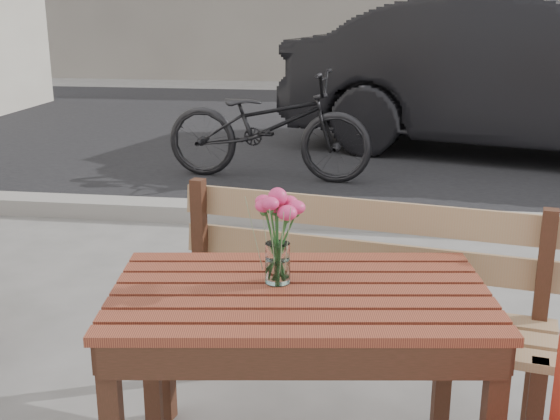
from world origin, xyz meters
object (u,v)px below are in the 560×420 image
object	(u,v)px
main_vase	(278,225)
main_table	(300,324)
parked_car	(530,77)
bicycle	(268,125)

from	to	relation	value
main_vase	main_table	bearing A→B (deg)	-29.03
main_table	parked_car	xyz separation A→B (m)	(1.68, 5.55, 0.23)
main_table	bicycle	bearing A→B (deg)	92.37
main_table	parked_car	distance (m)	5.80
main_vase	bicycle	world-z (taller)	main_vase
main_vase	bicycle	bearing A→B (deg)	99.75
parked_car	bicycle	xyz separation A→B (m)	(-2.46, -1.41, -0.32)
main_table	main_vase	distance (m)	0.31
main_vase	bicycle	size ratio (longest dim) A/B	0.16
bicycle	parked_car	bearing A→B (deg)	-55.22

